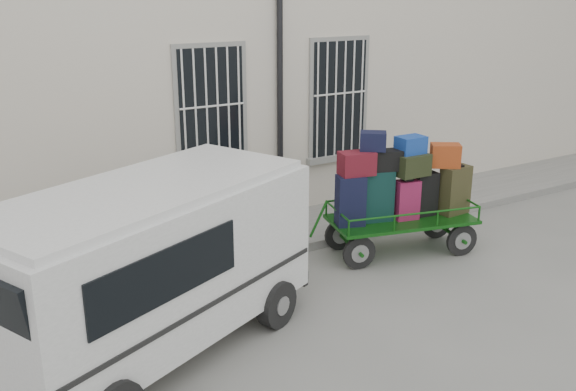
# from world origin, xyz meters

# --- Properties ---
(ground) EXTENTS (80.00, 80.00, 0.00)m
(ground) POSITION_xyz_m (0.00, 0.00, 0.00)
(ground) COLOR slate
(ground) RESTS_ON ground
(building) EXTENTS (24.00, 5.15, 6.00)m
(building) POSITION_xyz_m (0.00, 5.50, 3.00)
(building) COLOR beige
(building) RESTS_ON ground
(sidewalk) EXTENTS (24.00, 1.70, 0.15)m
(sidewalk) POSITION_xyz_m (0.00, 2.20, 0.07)
(sidewalk) COLOR slate
(sidewalk) RESTS_ON ground
(luggage_cart) EXTENTS (2.89, 1.64, 2.12)m
(luggage_cart) POSITION_xyz_m (1.86, 0.53, 1.08)
(luggage_cart) COLOR black
(luggage_cart) RESTS_ON ground
(van) EXTENTS (4.57, 3.32, 2.14)m
(van) POSITION_xyz_m (-2.75, -0.32, 1.23)
(van) COLOR silver
(van) RESTS_ON ground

